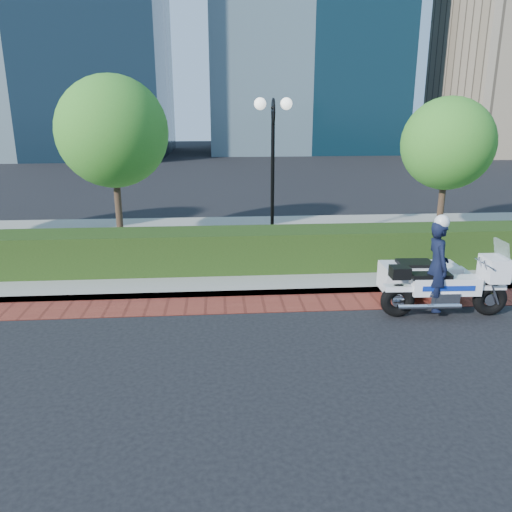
{
  "coord_description": "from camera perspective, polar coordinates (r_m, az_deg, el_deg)",
  "views": [
    {
      "loc": [
        -0.53,
        -8.53,
        4.06
      ],
      "look_at": [
        0.28,
        1.81,
        1.0
      ],
      "focal_mm": 35.0,
      "sensor_mm": 36.0,
      "label": 1
    }
  ],
  "objects": [
    {
      "name": "ground",
      "position": [
        9.46,
        -0.84,
        -8.97
      ],
      "size": [
        120.0,
        120.0,
        0.0
      ],
      "primitive_type": "plane",
      "color": "black",
      "rests_on": "ground"
    },
    {
      "name": "brick_strip",
      "position": [
        10.83,
        -1.34,
        -5.55
      ],
      "size": [
        60.0,
        1.0,
        0.01
      ],
      "primitive_type": "cube",
      "color": "maroon",
      "rests_on": "ground"
    },
    {
      "name": "lamppost",
      "position": [
        13.86,
        1.93,
        11.86
      ],
      "size": [
        1.02,
        0.7,
        4.21
      ],
      "color": "black",
      "rests_on": "sidewalk"
    },
    {
      "name": "police_motorcycle",
      "position": [
        10.99,
        19.62,
        -2.23
      ],
      "size": [
        2.6,
        1.85,
        2.11
      ],
      "rotation": [
        0.0,
        0.0,
        -0.04
      ],
      "color": "black",
      "rests_on": "ground"
    },
    {
      "name": "hedge_main",
      "position": [
        12.61,
        -1.89,
        0.74
      ],
      "size": [
        18.0,
        1.2,
        1.0
      ],
      "primitive_type": "cube",
      "color": "black",
      "rests_on": "sidewalk"
    },
    {
      "name": "sidewalk",
      "position": [
        15.08,
        -2.29,
        1.09
      ],
      "size": [
        60.0,
        8.0,
        0.15
      ],
      "primitive_type": "cube",
      "color": "gray",
      "rests_on": "ground"
    },
    {
      "name": "tree_c",
      "position": [
        16.62,
        21.04,
        11.88
      ],
      "size": [
        2.8,
        2.8,
        4.3
      ],
      "color": "#332319",
      "rests_on": "sidewalk"
    },
    {
      "name": "tree_b",
      "position": [
        15.34,
        -16.08,
        13.47
      ],
      "size": [
        3.2,
        3.2,
        4.89
      ],
      "color": "#332319",
      "rests_on": "sidewalk"
    }
  ]
}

